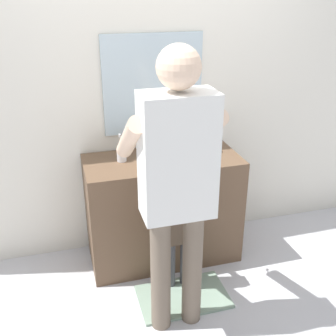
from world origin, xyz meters
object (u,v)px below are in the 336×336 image
Objects in this scene: toothbrush_cup at (122,155)px; child_toddler at (178,226)px; adult_parent at (177,174)px; soap_bottle at (210,144)px.

toothbrush_cup reaches higher than child_toddler.
adult_parent reaches higher than child_toddler.
adult_parent reaches higher than soap_bottle.
soap_bottle is 0.92m from adult_parent.
soap_bottle is 0.09× the size of adult_parent.
toothbrush_cup is at bearing 124.29° from child_toddler.
soap_bottle is at bearing -1.34° from toothbrush_cup.
toothbrush_cup is 0.69m from soap_bottle.
toothbrush_cup is at bearing 103.90° from adult_parent.
toothbrush_cup is 1.25× the size of soap_bottle.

